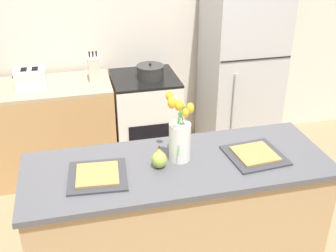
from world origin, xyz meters
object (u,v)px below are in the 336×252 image
at_px(stove_range, 146,120).
at_px(plate_setting_right, 255,155).
at_px(refrigerator, 240,70).
at_px(toaster, 31,79).
at_px(knife_block, 94,68).
at_px(plate_setting_left, 98,175).
at_px(pear_figurine, 159,159).
at_px(flower_vase, 180,136).
at_px(cooking_pot, 150,72).

relative_size(stove_range, plate_setting_right, 2.57).
xyz_separation_m(refrigerator, toaster, (-1.95, -0.04, 0.10)).
bearing_deg(knife_block, plate_setting_left, -94.09).
bearing_deg(pear_figurine, plate_setting_right, -1.75).
relative_size(stove_range, toaster, 3.20).
xyz_separation_m(flower_vase, plate_setting_right, (0.45, -0.08, -0.15)).
relative_size(pear_figurine, toaster, 0.51).
distance_m(refrigerator, pear_figurine, 1.99).
xyz_separation_m(stove_range, plate_setting_right, (0.37, -1.63, 0.52)).
xyz_separation_m(pear_figurine, knife_block, (-0.24, 1.64, -0.01)).
height_order(plate_setting_left, knife_block, knife_block).
bearing_deg(stove_range, flower_vase, -92.94).
relative_size(stove_range, refrigerator, 0.51).
relative_size(toaster, knife_block, 1.04).
xyz_separation_m(toaster, cooking_pot, (1.05, -0.01, -0.02)).
bearing_deg(plate_setting_left, knife_block, 85.91).
height_order(pear_figurine, plate_setting_right, pear_figurine).
bearing_deg(flower_vase, toaster, 121.16).
bearing_deg(toaster, cooking_pot, -0.28).
bearing_deg(refrigerator, toaster, -178.95).
height_order(plate_setting_right, toaster, toaster).
relative_size(plate_setting_left, cooking_pot, 1.39).
bearing_deg(cooking_pot, pear_figurine, -99.52).
bearing_deg(knife_block, stove_range, -3.23).
distance_m(stove_range, pear_figurine, 1.72).
bearing_deg(cooking_pot, toaster, 179.72).
distance_m(plate_setting_right, cooking_pot, 1.62).
xyz_separation_m(flower_vase, knife_block, (-0.37, 1.58, -0.11)).
height_order(refrigerator, toaster, refrigerator).
distance_m(toaster, cooking_pot, 1.05).
distance_m(cooking_pot, knife_block, 0.51).
xyz_separation_m(refrigerator, plate_setting_left, (-1.52, -1.63, 0.08)).
distance_m(refrigerator, toaster, 1.95).
bearing_deg(knife_block, refrigerator, -1.01).
height_order(refrigerator, knife_block, refrigerator).
relative_size(stove_range, pear_figurine, 6.28).
distance_m(pear_figurine, knife_block, 1.65).
bearing_deg(stove_range, toaster, -178.00).
distance_m(plate_setting_left, cooking_pot, 1.71).
xyz_separation_m(stove_range, cooking_pot, (0.05, -0.04, 0.51)).
relative_size(refrigerator, cooking_pot, 7.03).
xyz_separation_m(refrigerator, pear_figurine, (-1.16, -1.61, 0.13)).
height_order(toaster, cooking_pot, toaster).
distance_m(toaster, knife_block, 0.55).
height_order(refrigerator, pear_figurine, refrigerator).
distance_m(plate_setting_left, plate_setting_right, 0.94).
bearing_deg(plate_setting_right, refrigerator, 70.40).
distance_m(stove_range, knife_block, 0.72).
height_order(cooking_pot, knife_block, knife_block).
xyz_separation_m(plate_setting_left, plate_setting_right, (0.94, 0.00, 0.00)).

